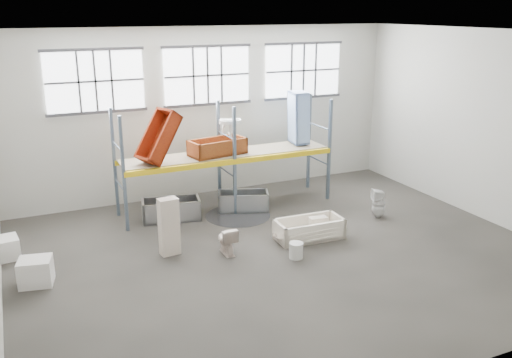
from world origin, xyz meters
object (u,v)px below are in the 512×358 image
blue_tub_upright (299,118)px  bucket (296,250)px  steel_tub_left (171,209)px  steel_tub_right (243,201)px  carton_near (36,272)px  toilet_white (379,203)px  cistern_tall (169,227)px  toilet_beige (227,240)px  rust_tub_flat (217,147)px  bathtub_beige (309,229)px

blue_tub_upright → bucket: 5.04m
steel_tub_left → bucket: steel_tub_left is taller
steel_tub_right → carton_near: size_ratio=2.14×
toilet_white → bucket: toilet_white is taller
cistern_tall → bucket: (2.56, -1.42, -0.49)m
steel_tub_right → cistern_tall: bearing=-143.5°
steel_tub_left → steel_tub_right: (2.08, -0.11, -0.03)m
toilet_beige → steel_tub_left: (-0.57, 2.64, -0.05)m
blue_tub_upright → rust_tub_flat: bearing=-175.9°
bathtub_beige → blue_tub_upright: 3.99m
steel_tub_right → carton_near: 6.11m
bathtub_beige → steel_tub_right: bearing=107.6°
toilet_beige → carton_near: (-4.15, 0.23, -0.05)m
bucket → steel_tub_right: bearing=87.3°
toilet_white → carton_near: 8.78m
toilet_white → steel_tub_right: bearing=-103.8°
blue_tub_upright → carton_near: bearing=-159.7°
bathtub_beige → cistern_tall: bearing=173.7°
toilet_white → carton_near: (-8.77, -0.22, -0.12)m
steel_tub_left → steel_tub_right: size_ratio=1.10×
steel_tub_right → bucket: size_ratio=3.76×
toilet_white → steel_tub_left: bearing=-92.9°
blue_tub_upright → carton_near: 8.45m
steel_tub_left → steel_tub_right: bearing=-2.9°
rust_tub_flat → bucket: rust_tub_flat is taller
rust_tub_flat → carton_near: (-5.04, -2.65, -1.54)m
steel_tub_left → bucket: bearing=-61.6°
bathtub_beige → steel_tub_left: steel_tub_left is taller
cistern_tall → steel_tub_right: (2.73, 2.01, -0.42)m
cistern_tall → steel_tub_left: bearing=67.9°
toilet_beige → cistern_tall: bearing=-23.0°
steel_tub_left → rust_tub_flat: (1.46, 0.24, 1.54)m
toilet_white → rust_tub_flat: bearing=-103.1°
bathtub_beige → rust_tub_flat: 3.54m
bathtub_beige → blue_tub_upright: blue_tub_upright is taller
bathtub_beige → cistern_tall: cistern_tall is taller
bathtub_beige → bucket: bathtub_beige is taller
bucket → blue_tub_upright: bearing=61.2°
toilet_beige → bucket: bearing=146.3°
bucket → carton_near: carton_near is taller
toilet_white → bucket: bearing=-47.7°
cistern_tall → steel_tub_left: cistern_tall is taller
cistern_tall → toilet_white: (5.84, -0.07, -0.28)m
steel_tub_right → bucket: (-0.16, -3.43, -0.07)m
cistern_tall → bucket: cistern_tall is taller
bathtub_beige → steel_tub_right: (-0.68, 2.55, 0.01)m
bathtub_beige → bucket: size_ratio=4.49×
steel_tub_right → carton_near: carton_near is taller
cistern_tall → steel_tub_left: (0.65, 2.12, -0.40)m
cistern_tall → blue_tub_upright: bearing=23.1°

